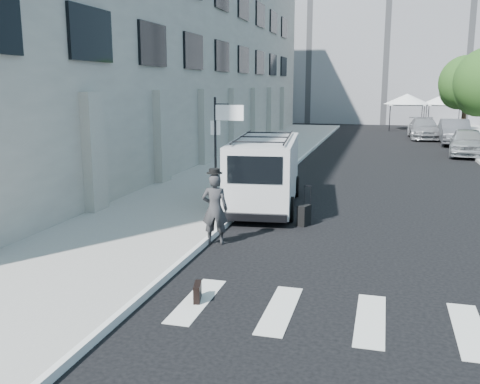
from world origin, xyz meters
The scene contains 15 objects.
ground centered at (0.00, 0.00, 0.00)m, with size 120.00×120.00×0.00m, color black.
sidewalk_left centered at (-4.25, 16.00, 0.07)m, with size 4.50×48.00×0.15m, color gray.
building_left centered at (-11.50, 18.00, 6.00)m, with size 10.00×44.00×12.00m, color gray.
building_far centered at (2.00, 50.00, 12.50)m, with size 22.00×12.00×25.00m, color slate.
sign_pole centered at (-2.36, 3.20, 2.65)m, with size 1.03×0.07×3.50m.
tree_far centered at (7.50, 29.15, 3.97)m, with size 3.80×3.83×6.03m.
tent_left centered at (4.00, 38.00, 2.71)m, with size 4.00×4.00×3.20m.
tent_right centered at (7.20, 38.50, 2.71)m, with size 4.00×4.00×3.20m.
businessman centered at (-1.79, 0.60, 0.92)m, with size 0.67×0.44×1.83m, color #302F32.
briefcase centered at (-0.99, -3.00, 0.17)m, with size 0.12×0.44×0.34m, color black.
suitcase centered at (0.13, 3.00, 0.31)m, with size 0.38×0.48×1.15m.
cargo_van centered at (-1.52, 5.23, 1.17)m, with size 2.62×6.15×2.26m.
parked_car_a centered at (6.80, 20.70, 0.79)m, with size 1.87×4.66×1.59m, color #9A9EA1.
parked_car_b centered at (6.80, 26.81, 0.85)m, with size 1.79×5.15×1.70m, color #4D4E53.
parked_car_c centered at (5.05, 30.34, 0.76)m, with size 2.13×5.25×1.52m, color gray.
Camera 1 is at (2.28, -11.95, 4.02)m, focal length 40.00 mm.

